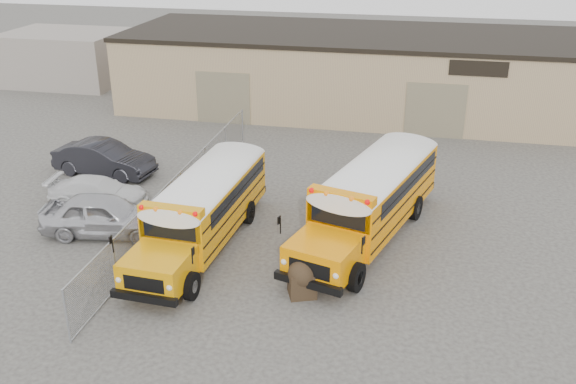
% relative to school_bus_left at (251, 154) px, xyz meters
% --- Properties ---
extents(ground, '(120.00, 120.00, 0.00)m').
position_rel_school_bus_left_xyz_m(ground, '(3.92, -6.27, -1.54)').
color(ground, '#3E3C39').
rests_on(ground, ground).
extents(warehouse, '(30.20, 10.20, 4.67)m').
position_rel_school_bus_left_xyz_m(warehouse, '(3.92, 13.72, 0.83)').
color(warehouse, '#987C5E').
rests_on(warehouse, ground).
extents(chainlink_fence, '(0.07, 18.07, 1.81)m').
position_rel_school_bus_left_xyz_m(chainlink_fence, '(-2.08, -3.27, -0.64)').
color(chainlink_fence, '#999DA2').
rests_on(chainlink_fence, ground).
extents(distant_building_left, '(8.00, 6.00, 3.60)m').
position_rel_school_bus_left_xyz_m(distant_building_left, '(-18.08, 15.73, 0.26)').
color(distant_building_left, gray).
rests_on(distant_building_left, ground).
extents(school_bus_left, '(3.00, 9.22, 2.67)m').
position_rel_school_bus_left_xyz_m(school_bus_left, '(0.00, 0.00, 0.00)').
color(school_bus_left, '#EF9A06').
rests_on(school_bus_left, ground).
extents(school_bus_right, '(5.00, 10.05, 2.86)m').
position_rel_school_bus_left_xyz_m(school_bus_right, '(7.32, 2.16, 0.11)').
color(school_bus_right, '#FF8D00').
rests_on(school_bus_right, ground).
extents(tarp_bundle, '(1.07, 1.02, 1.28)m').
position_rel_school_bus_left_xyz_m(tarp_bundle, '(3.96, -8.38, -0.89)').
color(tarp_bundle, black).
rests_on(tarp_bundle, ground).
extents(car_silver, '(4.97, 2.60, 1.61)m').
position_rel_school_bus_left_xyz_m(car_silver, '(-4.25, -5.77, -0.74)').
color(car_silver, silver).
rests_on(car_silver, ground).
extents(car_white, '(4.32, 2.02, 1.22)m').
position_rel_school_bus_left_xyz_m(car_white, '(-5.72, -3.42, -0.93)').
color(car_white, silver).
rests_on(car_white, ground).
extents(car_dark, '(4.97, 2.27, 1.58)m').
position_rel_school_bus_left_xyz_m(car_dark, '(-7.12, -0.15, -0.75)').
color(car_dark, black).
rests_on(car_dark, ground).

